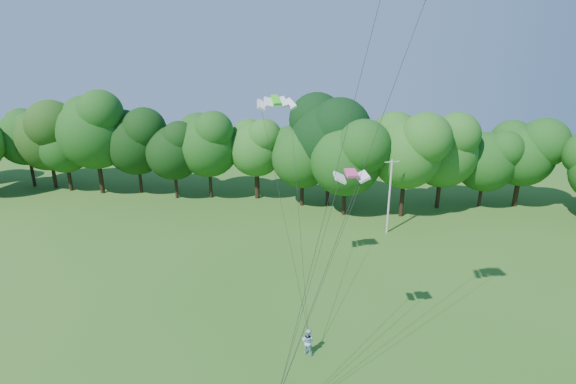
# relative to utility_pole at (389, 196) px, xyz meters

# --- Properties ---
(utility_pole) EXTENTS (1.39, 0.61, 7.29)m
(utility_pole) POSITION_rel_utility_pole_xyz_m (0.00, 0.00, 0.00)
(utility_pole) COLOR beige
(utility_pole) RESTS_ON ground
(kite_flyer_right) EXTENTS (1.00, 0.91, 1.68)m
(kite_flyer_right) POSITION_rel_utility_pole_xyz_m (-6.29, -18.44, -2.94)
(kite_flyer_right) COLOR #ADD2F0
(kite_flyer_right) RESTS_ON ground
(kite_green) EXTENTS (2.65, 1.90, 0.58)m
(kite_green) POSITION_rel_utility_pole_xyz_m (-9.06, -11.82, 10.36)
(kite_green) COLOR #3ADE21
(kite_green) RESTS_ON ground
(kite_pink) EXTENTS (1.95, 1.28, 0.28)m
(kite_pink) POSITION_rel_utility_pole_xyz_m (-4.22, -18.72, 7.67)
(kite_pink) COLOR #E33F7E
(kite_pink) RESTS_ON ground
(tree_back_west) EXTENTS (8.30, 8.30, 12.07)m
(tree_back_west) POSITION_rel_utility_pole_xyz_m (-40.18, 9.11, 3.76)
(tree_back_west) COLOR #372216
(tree_back_west) RESTS_ON ground
(tree_back_center) EXTENTS (9.38, 9.38, 13.65)m
(tree_back_center) POSITION_rel_utility_pole_xyz_m (-6.01, 7.12, 4.75)
(tree_back_center) COLOR #2E2212
(tree_back_center) RESTS_ON ground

